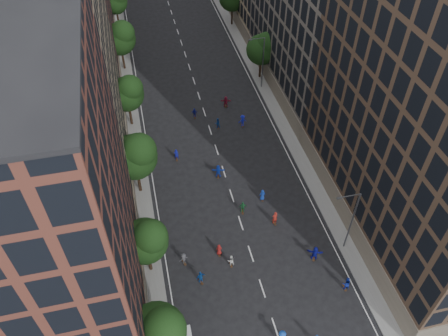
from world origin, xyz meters
name	(u,v)px	position (x,y,z in m)	size (l,w,h in m)	color
ground	(205,114)	(0.00, 40.00, 0.00)	(240.00, 240.00, 0.00)	black
sidewalk_left	(123,96)	(-12.00, 47.50, 0.07)	(4.00, 105.00, 0.15)	slate
sidewalk_right	(265,78)	(12.00, 47.50, 0.07)	(4.00, 105.00, 0.15)	slate
bldg_left_a	(33,215)	(-19.00, 11.00, 15.00)	(14.00, 22.00, 30.00)	brown
bldg_left_b	(44,43)	(-19.00, 35.00, 17.00)	(14.00, 26.00, 34.00)	#988463
tree_left_0	(158,332)	(-11.01, 3.85, 5.96)	(5.20, 5.20, 8.83)	black
tree_left_1	(147,240)	(-11.02, 13.86, 5.55)	(4.80, 4.80, 8.21)	black
tree_left_2	(136,155)	(-10.99, 25.83, 6.36)	(5.60, 5.60, 9.45)	black
tree_left_3	(128,93)	(-11.02, 39.85, 5.82)	(5.00, 5.00, 8.58)	black
tree_left_4	(120,37)	(-11.00, 55.84, 6.10)	(5.40, 5.40, 9.08)	black
tree_left_5	(116,0)	(-11.02, 71.86, 5.68)	(4.80, 4.80, 8.33)	black
tree_right_a	(263,48)	(11.38, 47.85, 5.63)	(5.00, 5.00, 8.39)	black
streetlamp_near	(351,219)	(10.37, 12.00, 5.17)	(2.64, 0.22, 9.06)	#595B60
streetlamp_far	(262,60)	(10.37, 45.00, 5.17)	(2.64, 0.22, 9.06)	#595B60
skater_2	(346,284)	(8.50, 7.06, 0.90)	(0.87, 0.68, 1.80)	#13259A
skater_4	(201,277)	(-6.16, 11.24, 0.88)	(1.04, 0.43, 1.77)	#13479D
skater_5	(315,253)	(6.69, 11.30, 0.96)	(1.78, 0.57, 1.91)	#11158E
skater_6	(219,250)	(-3.49, 14.29, 0.76)	(0.74, 0.48, 1.52)	maroon
skater_7	(275,218)	(3.91, 17.08, 0.95)	(0.70, 0.46, 1.91)	#AB261C
skater_8	(231,261)	(-2.55, 12.60, 0.77)	(0.75, 0.58, 1.54)	silver
skater_9	(184,259)	(-7.54, 14.00, 0.78)	(1.01, 0.58, 1.56)	#404045
skater_10	(243,207)	(0.66, 19.60, 0.87)	(1.02, 0.43, 1.75)	#1B5A2D
skater_11	(218,171)	(-0.92, 26.24, 0.96)	(1.78, 0.57, 1.92)	#1638B9
skater_12	(262,195)	(3.58, 21.05, 0.79)	(0.77, 0.50, 1.58)	#1437A4
skater_13	(176,155)	(-5.81, 30.79, 0.89)	(0.65, 0.42, 1.77)	#111791
skater_14	(217,123)	(1.19, 36.30, 0.81)	(0.78, 0.61, 1.61)	#1542AB
skater_15	(242,121)	(4.91, 35.83, 0.94)	(1.22, 0.70, 1.89)	#161DBA
skater_16	(195,113)	(-1.65, 39.55, 0.78)	(0.92, 0.38, 1.56)	#13199A
skater_17	(226,102)	(3.60, 41.13, 0.91)	(1.68, 0.54, 1.81)	maroon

